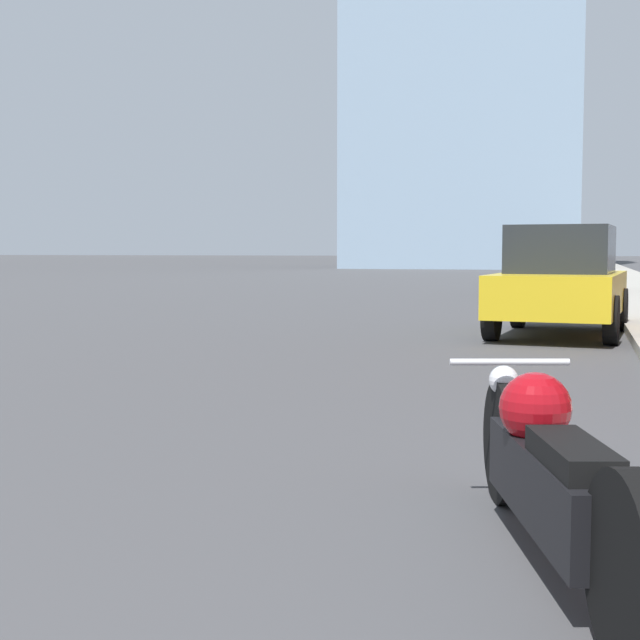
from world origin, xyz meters
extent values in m
cube|color=#9E998E|center=(5.55, 40.00, 0.07)|extent=(2.48, 240.00, 0.15)
cylinder|color=black|center=(3.20, 5.85, 0.33)|extent=(0.28, 0.66, 0.66)
cylinder|color=black|center=(3.73, 4.01, 0.33)|extent=(0.28, 0.66, 0.66)
cube|color=black|center=(3.47, 4.93, 0.35)|extent=(0.64, 1.46, 0.33)
sphere|color=#9E0C14|center=(3.38, 5.21, 0.63)|extent=(0.33, 0.33, 0.33)
cube|color=black|center=(3.55, 4.63, 0.56)|extent=(0.39, 0.70, 0.10)
sphere|color=silver|center=(3.19, 5.88, 0.66)|extent=(0.16, 0.16, 0.16)
cylinder|color=silver|center=(3.23, 5.75, 0.77)|extent=(0.61, 0.21, 0.04)
cube|color=gold|center=(3.30, 15.63, 0.67)|extent=(2.17, 4.11, 0.63)
cube|color=#23282D|center=(3.30, 15.63, 1.36)|extent=(1.70, 2.04, 0.74)
cylinder|color=black|center=(2.58, 16.93, 0.36)|extent=(0.27, 0.73, 0.71)
cylinder|color=black|center=(4.27, 16.77, 0.36)|extent=(0.27, 0.73, 0.71)
cylinder|color=black|center=(2.34, 14.49, 0.36)|extent=(0.27, 0.73, 0.71)
cylinder|color=black|center=(4.03, 14.33, 0.36)|extent=(0.27, 0.73, 0.71)
cube|color=black|center=(3.33, 28.58, 0.68)|extent=(2.00, 4.33, 0.76)
cube|color=#23282D|center=(3.33, 28.58, 1.43)|extent=(1.56, 2.13, 0.74)
cylinder|color=black|center=(2.67, 29.94, 0.30)|extent=(0.25, 0.62, 0.60)
cylinder|color=black|center=(4.22, 29.81, 0.30)|extent=(0.25, 0.62, 0.60)
cylinder|color=black|center=(2.44, 27.35, 0.30)|extent=(0.25, 0.62, 0.60)
cylinder|color=black|center=(4.00, 27.22, 0.30)|extent=(0.25, 0.62, 0.60)
cube|color=#1E6B33|center=(3.04, 41.73, 0.67)|extent=(1.85, 4.14, 0.70)
cube|color=#23282D|center=(3.04, 41.73, 1.33)|extent=(1.55, 2.00, 0.62)
cylinder|color=black|center=(2.17, 42.99, 0.31)|extent=(0.21, 0.63, 0.63)
cylinder|color=black|center=(3.86, 43.02, 0.31)|extent=(0.21, 0.63, 0.63)
cylinder|color=black|center=(2.21, 40.44, 0.31)|extent=(0.21, 0.63, 0.63)
cylinder|color=black|center=(3.90, 40.47, 0.31)|extent=(0.21, 0.63, 0.63)
cube|color=silver|center=(3.13, 53.50, 0.68)|extent=(2.08, 4.29, 0.65)
cube|color=#23282D|center=(3.13, 53.50, 1.38)|extent=(1.69, 2.09, 0.76)
cylinder|color=black|center=(2.30, 54.85, 0.36)|extent=(0.23, 0.72, 0.71)
cylinder|color=black|center=(4.08, 54.76, 0.36)|extent=(0.23, 0.72, 0.71)
cylinder|color=black|center=(2.18, 52.24, 0.36)|extent=(0.23, 0.72, 0.71)
cylinder|color=black|center=(3.96, 52.16, 0.36)|extent=(0.23, 0.72, 0.71)
cube|color=red|center=(3.19, 64.56, 0.74)|extent=(1.93, 4.47, 0.80)
cube|color=#23282D|center=(3.19, 64.56, 1.44)|extent=(1.62, 2.16, 0.61)
cylinder|color=black|center=(2.29, 65.93, 0.34)|extent=(0.21, 0.68, 0.68)
cylinder|color=black|center=(4.06, 65.95, 0.34)|extent=(0.21, 0.68, 0.68)
cylinder|color=black|center=(2.33, 63.17, 0.34)|extent=(0.21, 0.68, 0.68)
cylinder|color=black|center=(4.10, 63.20, 0.34)|extent=(0.21, 0.68, 0.68)
camera|label=1|loc=(3.56, 1.07, 1.36)|focal=50.00mm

